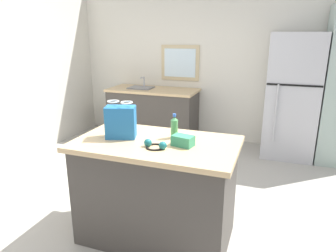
{
  "coord_description": "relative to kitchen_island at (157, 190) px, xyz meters",
  "views": [
    {
      "loc": [
        0.9,
        -2.53,
        1.79
      ],
      "look_at": [
        -0.02,
        0.02,
        0.97
      ],
      "focal_mm": 32.81,
      "sensor_mm": 36.0,
      "label": 1
    }
  ],
  "objects": [
    {
      "name": "sink_counter",
      "position": [
        -1.09,
        2.56,
        -0.01
      ],
      "size": [
        1.52,
        0.69,
        1.07
      ],
      "color": "#423D38",
      "rests_on": "ground"
    },
    {
      "name": "ground",
      "position": [
        0.02,
        0.28,
        -0.46
      ],
      "size": [
        6.44,
        6.44,
        0.0
      ],
      "primitive_type": "plane",
      "color": "#ADA89E"
    },
    {
      "name": "ear_defenders",
      "position": [
        0.05,
        -0.14,
        0.48
      ],
      "size": [
        0.2,
        0.17,
        0.06
      ],
      "color": "black",
      "rests_on": "kitchen_island"
    },
    {
      "name": "back_wall",
      "position": [
        0.01,
        2.96,
        0.88
      ],
      "size": [
        5.19,
        0.13,
        2.69
      ],
      "color": "silver",
      "rests_on": "ground"
    },
    {
      "name": "bottle",
      "position": [
        0.12,
        0.14,
        0.55
      ],
      "size": [
        0.06,
        0.06,
        0.22
      ],
      "color": "#4C9956",
      "rests_on": "kitchen_island"
    },
    {
      "name": "refrigerator",
      "position": [
        1.13,
        2.53,
        0.44
      ],
      "size": [
        0.72,
        0.73,
        1.81
      ],
      "color": "#B7B7BC",
      "rests_on": "ground"
    },
    {
      "name": "shopping_bag",
      "position": [
        -0.32,
        -0.01,
        0.6
      ],
      "size": [
        0.29,
        0.22,
        0.32
      ],
      "color": "#236BAD",
      "rests_on": "kitchen_island"
    },
    {
      "name": "small_box",
      "position": [
        0.24,
        -0.03,
        0.5
      ],
      "size": [
        0.19,
        0.14,
        0.09
      ],
      "primitive_type": "cube",
      "rotation": [
        0.0,
        0.0,
        -0.21
      ],
      "color": "#388E66",
      "rests_on": "kitchen_island"
    },
    {
      "name": "kitchen_island",
      "position": [
        0.0,
        0.0,
        0.0
      ],
      "size": [
        1.37,
        0.81,
        0.92
      ],
      "color": "#423D38",
      "rests_on": "ground"
    }
  ]
}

